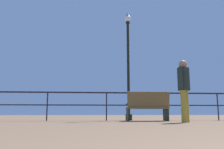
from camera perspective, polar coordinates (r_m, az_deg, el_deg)
pier_railing at (r=8.60m, az=5.66°, el=-6.09°), size 18.90×0.05×1.02m
bench_near_left at (r=8.01m, az=8.72°, el=-7.53°), size 1.42×0.67×0.97m
lamppost_center at (r=8.94m, az=3.98°, el=3.24°), size 0.26×0.26×4.17m
person_by_bench at (r=7.10m, az=17.17°, el=-2.74°), size 0.42×0.47×1.81m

